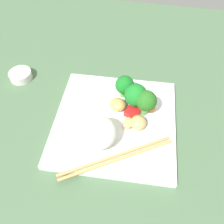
# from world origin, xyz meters

# --- Properties ---
(ground_plane) EXTENTS (1.10, 1.10, 0.02)m
(ground_plane) POSITION_xyz_m (0.00, 0.00, -0.01)
(ground_plane) COLOR #486646
(square_plate) EXTENTS (0.28, 0.28, 0.01)m
(square_plate) POSITION_xyz_m (0.00, 0.00, 0.01)
(square_plate) COLOR white
(square_plate) RESTS_ON ground_plane
(rice_mound) EXTENTS (0.10, 0.10, 0.06)m
(rice_mound) POSITION_xyz_m (0.02, 0.06, 0.04)
(rice_mound) COLOR white
(rice_mound) RESTS_ON square_plate
(broccoli_floret_0) EXTENTS (0.04, 0.04, 0.06)m
(broccoli_floret_0) POSITION_xyz_m (-0.01, -0.07, 0.05)
(broccoli_floret_0) COLOR #62AA44
(broccoli_floret_0) RESTS_ON square_plate
(broccoli_floret_1) EXTENTS (0.05, 0.05, 0.07)m
(broccoli_floret_1) POSITION_xyz_m (-0.04, -0.04, 0.05)
(broccoli_floret_1) COLOR #629339
(broccoli_floret_1) RESTS_ON square_plate
(broccoli_floret_2) EXTENTS (0.05, 0.05, 0.07)m
(broccoli_floret_2) POSITION_xyz_m (-0.06, -0.03, 0.06)
(broccoli_floret_2) COLOR #77B55F
(broccoli_floret_2) RESTS_ON square_plate
(carrot_slice_0) EXTENTS (0.03, 0.03, 0.01)m
(carrot_slice_0) POSITION_xyz_m (-0.07, -0.05, 0.02)
(carrot_slice_0) COLOR orange
(carrot_slice_0) RESTS_ON square_plate
(carrot_slice_1) EXTENTS (0.03, 0.03, 0.01)m
(carrot_slice_1) POSITION_xyz_m (-0.06, -0.07, 0.02)
(carrot_slice_1) COLOR orange
(carrot_slice_1) RESTS_ON square_plate
(carrot_slice_2) EXTENTS (0.02, 0.02, 0.01)m
(carrot_slice_2) POSITION_xyz_m (-0.02, -0.09, 0.02)
(carrot_slice_2) COLOR orange
(carrot_slice_2) RESTS_ON square_plate
(pepper_chunk_0) EXTENTS (0.04, 0.04, 0.01)m
(pepper_chunk_0) POSITION_xyz_m (-0.04, -0.02, 0.02)
(pepper_chunk_0) COLOR red
(pepper_chunk_0) RESTS_ON square_plate
(pepper_chunk_1) EXTENTS (0.03, 0.03, 0.02)m
(pepper_chunk_1) POSITION_xyz_m (-0.05, -0.07, 0.02)
(pepper_chunk_1) COLOR red
(pepper_chunk_1) RESTS_ON square_plate
(chicken_piece_0) EXTENTS (0.03, 0.04, 0.02)m
(chicken_piece_0) POSITION_xyz_m (-0.05, 0.01, 0.03)
(chicken_piece_0) COLOR tan
(chicken_piece_0) RESTS_ON square_plate
(chicken_piece_1) EXTENTS (0.05, 0.04, 0.03)m
(chicken_piece_1) POSITION_xyz_m (-0.00, -0.03, 0.03)
(chicken_piece_1) COLOR tan
(chicken_piece_1) RESTS_ON square_plate
(chicken_piece_3) EXTENTS (0.03, 0.03, 0.02)m
(chicken_piece_3) POSITION_xyz_m (-0.03, 0.01, 0.02)
(chicken_piece_3) COLOR tan
(chicken_piece_3) RESTS_ON square_plate
(chopstick_pair) EXTENTS (0.21, 0.14, 0.01)m
(chopstick_pair) POSITION_xyz_m (-0.02, 0.09, 0.02)
(chopstick_pair) COLOR tan
(chopstick_pair) RESTS_ON square_plate
(sauce_cup) EXTENTS (0.06, 0.06, 0.02)m
(sauce_cup) POSITION_xyz_m (0.27, -0.10, 0.01)
(sauce_cup) COLOR silver
(sauce_cup) RESTS_ON ground_plane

